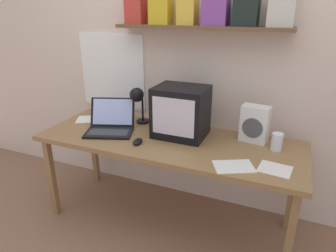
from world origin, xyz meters
name	(u,v)px	position (x,y,z in m)	size (l,w,h in m)	color
ground_plane	(168,219)	(0.00, 0.00, 0.00)	(12.00, 12.00, 0.00)	#8C644A
back_wall	(190,47)	(0.00, 0.45, 1.31)	(5.60, 0.24, 2.60)	beige
corner_desk	(168,146)	(0.00, 0.00, 0.66)	(1.89, 0.69, 0.71)	olive
crt_monitor	(181,112)	(0.06, 0.10, 0.90)	(0.37, 0.31, 0.37)	black
laptop	(111,123)	(-0.47, -0.02, 0.77)	(0.43, 0.42, 0.22)	black
desk_lamp	(138,98)	(-0.33, 0.18, 0.93)	(0.12, 0.18, 0.31)	black
juice_glass	(277,143)	(0.73, 0.11, 0.77)	(0.07, 0.07, 0.12)	white
space_heater	(255,124)	(0.57, 0.20, 0.84)	(0.20, 0.13, 0.26)	white
computer_mouse	(138,141)	(-0.16, -0.15, 0.73)	(0.07, 0.11, 0.03)	black
printed_handout	(275,169)	(0.75, -0.16, 0.71)	(0.20, 0.18, 0.00)	white
loose_paper_near_laptop	(93,119)	(-0.74, 0.13, 0.71)	(0.33, 0.28, 0.00)	white
open_notebook	(234,166)	(0.52, -0.22, 0.71)	(0.28, 0.25, 0.00)	silver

